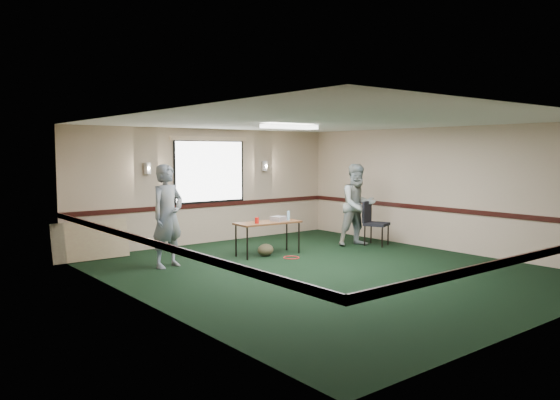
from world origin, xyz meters
TOP-DOWN VIEW (x-y plane):
  - ground at (0.00, 0.00)m, footprint 8.00×8.00m
  - room_shell at (0.00, 2.12)m, footprint 8.00×8.02m
  - folding_table at (0.11, 1.84)m, footprint 1.43×0.65m
  - projector at (0.36, 1.81)m, footprint 0.36×0.33m
  - game_console at (0.52, 1.99)m, footprint 0.27×0.25m
  - red_cup at (-0.23, 1.77)m, footprint 0.08×0.08m
  - water_bottle at (0.60, 1.76)m, footprint 0.06×0.06m
  - duffel_bag at (-0.01, 1.76)m, footprint 0.42×0.36m
  - cable_coil at (0.27, 1.27)m, footprint 0.42×0.42m
  - folded_table at (-3.00, 3.60)m, footprint 1.53×0.23m
  - conference_chair at (2.75, 1.31)m, footprint 0.65×0.66m
  - person_left at (-2.10, 2.03)m, footprint 0.80×0.63m
  - person_right at (2.43, 1.48)m, footprint 1.07×0.92m

SIDE VIEW (x-z plane):
  - ground at x=0.00m, z-range 0.00..0.00m
  - cable_coil at x=0.27m, z-range 0.00..0.02m
  - duffel_bag at x=-0.01m, z-range 0.00..0.25m
  - folded_table at x=-3.00m, z-range 0.00..0.78m
  - conference_chair at x=2.75m, z-range 0.09..1.10m
  - folding_table at x=0.11m, z-range 0.30..1.00m
  - game_console at x=0.52m, z-range 0.70..0.75m
  - projector at x=0.36m, z-range 0.70..0.80m
  - red_cup at x=-0.23m, z-range 0.70..0.82m
  - water_bottle at x=0.60m, z-range 0.70..0.90m
  - person_right at x=2.43m, z-range 0.00..1.88m
  - person_left at x=-2.10m, z-range 0.00..1.93m
  - room_shell at x=0.00m, z-range -2.42..5.58m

